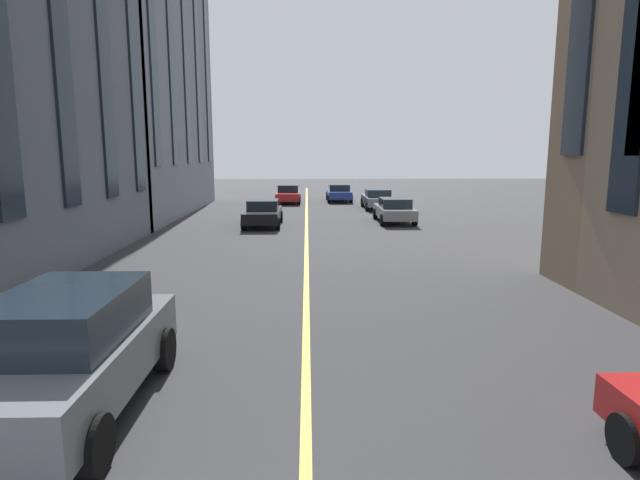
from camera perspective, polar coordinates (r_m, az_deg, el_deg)
lane_centre_line at (r=17.82m, az=-1.50°, el=-2.93°), size 80.00×0.16×0.01m
car_blue_oncoming at (r=41.66m, az=2.09°, el=5.22°), size 4.40×1.95×1.37m
car_grey_parked_a at (r=8.66m, az=-25.78°, el=-10.93°), size 4.70×2.14×1.88m
car_black_far at (r=27.84m, az=-6.27°, el=3.00°), size 4.40×1.95×1.37m
car_grey_mid at (r=29.29m, az=8.16°, el=3.29°), size 4.40×1.95×1.37m
car_grey_parked_b at (r=36.24m, az=6.31°, el=4.52°), size 4.40×1.95×1.37m
car_red_near at (r=40.16m, az=-3.51°, el=5.04°), size 3.90×1.89×1.40m
building_left_near at (r=36.49m, az=-21.52°, el=20.77°), size 17.66×8.41×22.68m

